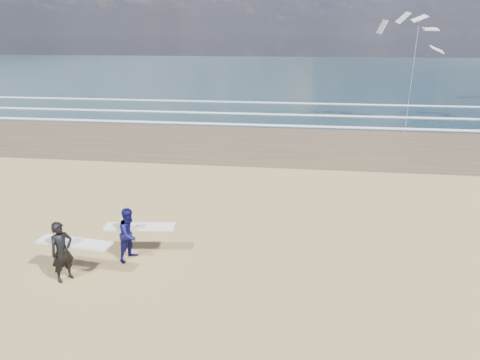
# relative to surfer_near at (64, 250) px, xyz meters

# --- Properties ---
(ocean) EXTENTS (220.00, 100.00, 0.02)m
(ocean) POSITION_rel_surfer_near_xyz_m (20.70, 71.50, -0.91)
(ocean) COLOR #182E36
(ocean) RESTS_ON ground
(foam_breakers) EXTENTS (220.00, 11.70, 0.05)m
(foam_breakers) POSITION_rel_surfer_near_xyz_m (20.70, 27.60, -0.87)
(foam_breakers) COLOR white
(foam_breakers) RESTS_ON ground
(surfer_near) EXTENTS (2.24, 1.11, 1.80)m
(surfer_near) POSITION_rel_surfer_near_xyz_m (0.00, 0.00, 0.00)
(surfer_near) COLOR black
(surfer_near) RESTS_ON ground
(surfer_far) EXTENTS (2.25, 1.25, 1.71)m
(surfer_far) POSITION_rel_surfer_near_xyz_m (1.44, 1.41, -0.06)
(surfer_far) COLOR #0D0E4B
(surfer_far) RESTS_ON ground
(kite_1) EXTENTS (5.28, 4.68, 8.81)m
(kite_1) POSITION_rel_surfer_near_xyz_m (14.69, 23.46, 3.83)
(kite_1) COLOR slate
(kite_1) RESTS_ON ground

